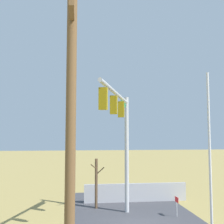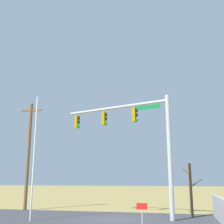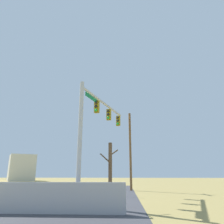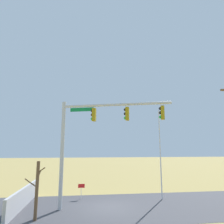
{
  "view_description": "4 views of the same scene",
  "coord_description": "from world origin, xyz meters",
  "views": [
    {
      "loc": [
        -15.09,
        3.55,
        5.1
      ],
      "look_at": [
        -0.62,
        1.75,
        6.35
      ],
      "focal_mm": 43.93,
      "sensor_mm": 36.0,
      "label": 1
    },
    {
      "loc": [
        3.86,
        -18.08,
        2.45
      ],
      "look_at": [
        -0.43,
        0.93,
        6.95
      ],
      "focal_mm": 46.27,
      "sensor_mm": 36.0,
      "label": 2
    },
    {
      "loc": [
        16.63,
        2.97,
        1.79
      ],
      "look_at": [
        -0.67,
        2.04,
        6.76
      ],
      "focal_mm": 34.44,
      "sensor_mm": 36.0,
      "label": 3
    },
    {
      "loc": [
        1.82,
        15.63,
        4.25
      ],
      "look_at": [
        -0.17,
        1.17,
        6.87
      ],
      "focal_mm": 32.33,
      "sensor_mm": 36.0,
      "label": 4
    }
  ],
  "objects": [
    {
      "name": "ground_plane",
      "position": [
        0.0,
        0.0,
        0.0
      ],
      "size": [
        160.0,
        160.0,
        0.0
      ],
      "primitive_type": "plane",
      "color": "#9E894C"
    },
    {
      "name": "road_surface",
      "position": [
        -4.0,
        0.0,
        0.01
      ],
      "size": [
        28.0,
        8.0,
        0.01
      ],
      "primitive_type": "cube",
      "color": "#3D3D42",
      "rests_on": "ground_plane"
    },
    {
      "name": "sidewalk_corner",
      "position": [
        4.39,
        0.24,
        0.0
      ],
      "size": [
        6.0,
        6.0,
        0.01
      ],
      "primitive_type": "cube",
      "color": "#B7B5AD",
      "rests_on": "ground_plane"
    },
    {
      "name": "retaining_fence",
      "position": [
        6.11,
        -0.95,
        0.7
      ],
      "size": [
        0.2,
        7.99,
        1.39
      ],
      "primitive_type": "cube",
      "color": "#A8A8AD",
      "rests_on": "ground_plane"
    },
    {
      "name": "signal_mast",
      "position": [
        1.23,
        0.95,
        5.52
      ],
      "size": [
        7.69,
        2.68,
        7.72
      ],
      "color": "#B2B5BA",
      "rests_on": "ground_plane"
    },
    {
      "name": "flagpole",
      "position": [
        -4.81,
        -1.6,
        3.81
      ],
      "size": [
        0.1,
        0.1,
        7.63
      ],
      "primitive_type": "cylinder",
      "color": "silver",
      "rests_on": "ground_plane"
    },
    {
      "name": "bare_tree",
      "position": [
        4.61,
        2.22,
        1.79
      ],
      "size": [
        1.27,
        1.02,
        3.45
      ],
      "color": "brown",
      "rests_on": "ground_plane"
    },
    {
      "name": "open_sign",
      "position": [
        1.96,
        -2.69,
        0.91
      ],
      "size": [
        0.56,
        0.04,
        1.22
      ],
      "color": "silver",
      "rests_on": "ground_plane"
    }
  ]
}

